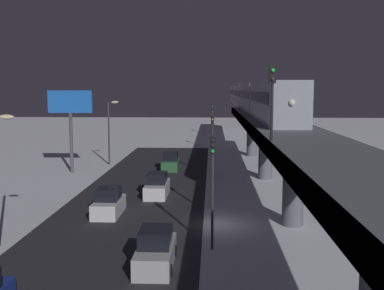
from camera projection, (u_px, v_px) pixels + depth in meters
The scene contains 15 objects.
ground_plane at pixel (212, 224), 32.11m from camera, with size 240.00×240.00×0.00m, color white.
avenue_asphalt at pixel (122, 223), 32.37m from camera, with size 11.00×83.24×0.01m, color #28282D.
elevated_railway at pixel (293, 144), 31.25m from camera, with size 5.00×83.24×6.27m.
subway_train at pixel (250, 96), 68.92m from camera, with size 2.94×74.07×3.40m.
rail_signal at pixel (272, 90), 25.54m from camera, with size 0.36×0.41×4.00m.
sedan_silver at pixel (156, 251), 24.47m from camera, with size 1.91×4.58×1.97m.
sedan_white at pixel (109, 204), 34.49m from camera, with size 1.80×4.10×1.97m.
sedan_green at pixel (171, 163), 53.74m from camera, with size 1.80×4.03×1.97m.
sedan_white_2 at pixel (157, 186), 40.64m from camera, with size 1.80×4.68×1.97m.
traffic_light_near at pixel (212, 177), 26.58m from camera, with size 0.32×0.44×6.40m.
traffic_light_mid at pixel (212, 136), 49.19m from camera, with size 0.32×0.44×6.40m.
traffic_light_far at pixel (212, 121), 71.79m from camera, with size 0.32×0.44×6.40m.
traffic_light_distant at pixel (212, 114), 94.40m from camera, with size 0.32×0.44×6.40m.
commercial_billboard at pixel (70, 110), 51.23m from camera, with size 4.80×0.36×8.90m.
street_lamp_far at pixel (111, 125), 56.87m from camera, with size 1.35×0.44×7.65m.
Camera 1 is at (0.01, 31.29, 9.07)m, focal length 44.60 mm.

